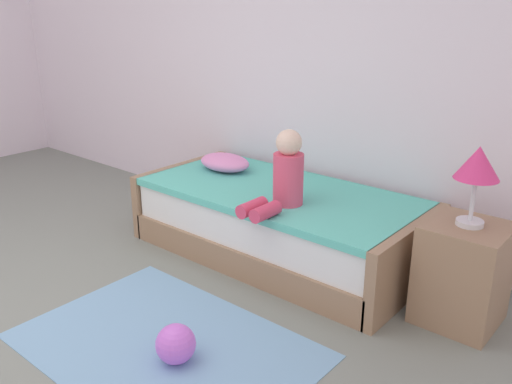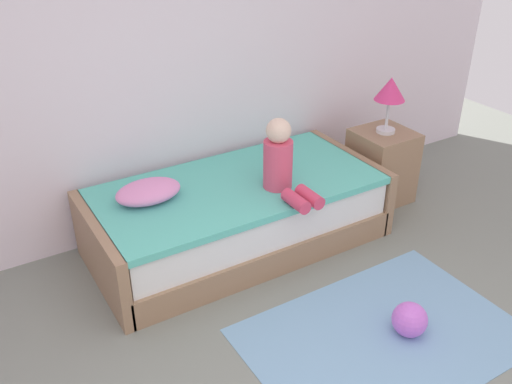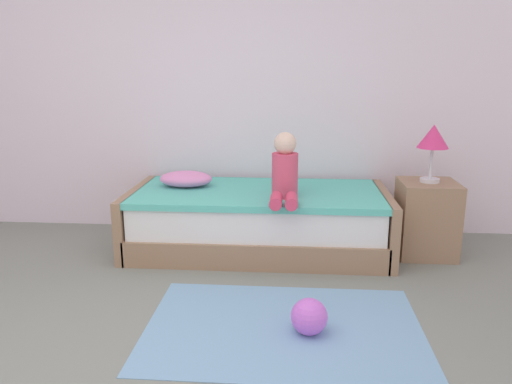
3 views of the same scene
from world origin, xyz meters
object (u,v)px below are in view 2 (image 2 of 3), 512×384
object	(u,v)px
table_lamp	(390,92)
nightstand	(381,166)
toy_ball	(410,320)
child_figure	(282,162)
bed	(238,214)
pillow	(149,191)

from	to	relation	value
table_lamp	nightstand	bearing A→B (deg)	-90.00
table_lamp	toy_ball	bearing A→B (deg)	-125.90
child_figure	nightstand	bearing A→B (deg)	10.43
child_figure	toy_ball	bearing A→B (deg)	-81.39
table_lamp	bed	bearing A→B (deg)	179.16
nightstand	table_lamp	size ratio (longest dim) A/B	1.33
nightstand	child_figure	world-z (taller)	child_figure
bed	toy_ball	xyz separation A→B (m)	(0.39, -1.35, -0.14)
pillow	bed	bearing A→B (deg)	-9.26
nightstand	bed	bearing A→B (deg)	179.16
table_lamp	pillow	world-z (taller)	table_lamp
nightstand	toy_ball	distance (m)	1.65
child_figure	pillow	size ratio (longest dim) A/B	1.16
nightstand	table_lamp	xyz separation A→B (m)	(0.00, 0.00, 0.64)
table_lamp	child_figure	size ratio (longest dim) A/B	0.88
pillow	toy_ball	distance (m)	1.82
pillow	child_figure	bearing A→B (deg)	-21.59
pillow	toy_ball	xyz separation A→B (m)	(1.00, -1.45, -0.46)
nightstand	table_lamp	bearing A→B (deg)	90.00
table_lamp	child_figure	xyz separation A→B (m)	(-1.13, -0.21, -0.23)
toy_ball	table_lamp	bearing A→B (deg)	54.10
toy_ball	pillow	bearing A→B (deg)	124.58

